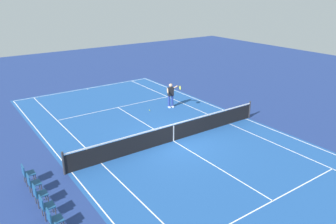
{
  "coord_description": "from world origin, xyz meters",
  "views": [
    {
      "loc": [
        -12.66,
        9.25,
        7.5
      ],
      "look_at": [
        1.76,
        -0.89,
        0.9
      ],
      "focal_mm": 35.14,
      "sensor_mm": 36.0,
      "label": 1
    }
  ],
  "objects": [
    {
      "name": "ground_plane",
      "position": [
        0.0,
        0.0,
        0.0
      ],
      "size": [
        60.0,
        60.0,
        0.0
      ],
      "primitive_type": "plane",
      "color": "navy"
    },
    {
      "name": "tennis_player_near",
      "position": [
        4.37,
        -2.97,
        0.93
      ],
      "size": [
        1.16,
        0.76,
        1.7
      ],
      "color": "navy",
      "rests_on": "ground_plane"
    },
    {
      "name": "tennis_ball",
      "position": [
        4.63,
        -1.43,
        0.03
      ],
      "size": [
        0.07,
        0.07,
        0.07
      ],
      "primitive_type": "sphere",
      "color": "#CCE01E",
      "rests_on": "ground_plane"
    },
    {
      "name": "court_line_markings",
      "position": [
        0.0,
        0.0,
        0.0
      ],
      "size": [
        23.85,
        11.05,
        0.01
      ],
      "color": "white",
      "rests_on": "ground_plane"
    },
    {
      "name": "spectator_chair_5",
      "position": [
        -0.73,
        7.26,
        0.52
      ],
      "size": [
        0.44,
        0.44,
        0.88
      ],
      "color": "#38383D",
      "rests_on": "ground_plane"
    },
    {
      "name": "spectator_chair_6",
      "position": [
        0.14,
        7.26,
        0.52
      ],
      "size": [
        0.44,
        0.44,
        0.88
      ],
      "color": "#38383D",
      "rests_on": "ground_plane"
    },
    {
      "name": "court_slab",
      "position": [
        0.0,
        0.0,
        0.0
      ],
      "size": [
        24.2,
        11.4,
        0.0
      ],
      "primitive_type": "cube",
      "color": "#1E4C93",
      "rests_on": "ground_plane"
    },
    {
      "name": "spectator_chair_3",
      "position": [
        -2.48,
        7.26,
        0.52
      ],
      "size": [
        0.44,
        0.44,
        0.88
      ],
      "color": "#38383D",
      "rests_on": "ground_plane"
    },
    {
      "name": "spectator_chair_4",
      "position": [
        -1.61,
        7.26,
        0.52
      ],
      "size": [
        0.44,
        0.44,
        0.88
      ],
      "color": "#38383D",
      "rests_on": "ground_plane"
    },
    {
      "name": "tennis_net",
      "position": [
        0.0,
        0.0,
        0.49
      ],
      "size": [
        0.1,
        11.7,
        1.08
      ],
      "color": "#2D2D33",
      "rests_on": "ground_plane"
    },
    {
      "name": "spectator_chair_2",
      "position": [
        -3.35,
        7.26,
        0.52
      ],
      "size": [
        0.44,
        0.44,
        0.88
      ],
      "color": "#38383D",
      "rests_on": "ground_plane"
    }
  ]
}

